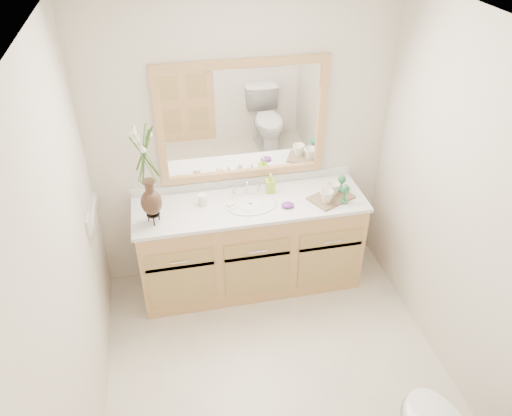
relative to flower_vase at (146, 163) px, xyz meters
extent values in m
plane|color=beige|center=(0.75, -0.91, -1.34)|extent=(2.60, 2.60, 0.00)
cube|color=white|center=(0.75, -0.91, 1.06)|extent=(2.40, 2.60, 0.02)
cube|color=silver|center=(0.75, 0.39, -0.14)|extent=(2.40, 0.02, 2.40)
cube|color=silver|center=(-0.45, -0.91, -0.14)|extent=(0.02, 2.60, 2.40)
cube|color=silver|center=(1.95, -0.91, -0.14)|extent=(0.02, 2.60, 2.40)
cube|color=tan|center=(0.75, 0.10, -0.94)|extent=(1.80, 0.55, 0.80)
cube|color=white|center=(0.75, 0.10, -0.52)|extent=(1.84, 0.57, 0.03)
ellipsoid|color=white|center=(0.75, 0.08, -0.56)|extent=(0.38, 0.30, 0.12)
cylinder|color=silver|center=(0.75, 0.26, -0.45)|extent=(0.02, 0.02, 0.11)
cylinder|color=silver|center=(0.65, 0.26, -0.47)|extent=(0.02, 0.02, 0.08)
cylinder|color=silver|center=(0.85, 0.26, -0.47)|extent=(0.02, 0.02, 0.08)
cube|color=white|center=(0.75, 0.37, 0.07)|extent=(1.20, 0.01, 0.85)
cube|color=tan|center=(0.75, 0.36, 0.52)|extent=(1.32, 0.04, 0.06)
cube|color=tan|center=(0.75, 0.36, -0.39)|extent=(1.32, 0.04, 0.06)
cube|color=tan|center=(0.12, 0.36, 0.07)|extent=(0.06, 0.04, 0.85)
cube|color=tan|center=(1.38, 0.36, 0.07)|extent=(0.06, 0.04, 0.85)
cube|color=white|center=(-0.44, -0.15, -0.36)|extent=(0.02, 0.12, 0.12)
cylinder|color=black|center=(0.00, 0.00, -0.43)|extent=(0.10, 0.10, 0.01)
ellipsoid|color=#322616|center=(0.00, 0.00, -0.33)|extent=(0.15, 0.15, 0.20)
cylinder|color=#322616|center=(0.00, 0.00, -0.20)|extent=(0.06, 0.06, 0.09)
cylinder|color=#4C7A33|center=(0.00, 0.00, 0.03)|extent=(0.05, 0.05, 0.36)
cylinder|color=white|center=(0.38, 0.16, -0.46)|extent=(0.07, 0.07, 0.09)
cylinder|color=white|center=(0.59, 0.08, -0.50)|extent=(0.09, 0.09, 0.01)
cube|color=beige|center=(0.59, 0.08, -0.49)|extent=(0.07, 0.06, 0.02)
imported|color=#9FD131|center=(0.94, 0.23, -0.43)|extent=(0.07, 0.07, 0.15)
ellipsoid|color=#68297C|center=(1.03, -0.01, -0.49)|extent=(0.11, 0.10, 0.04)
cube|color=brown|center=(1.39, 0.03, -0.50)|extent=(0.40, 0.34, 0.02)
imported|color=white|center=(1.33, -0.03, -0.44)|extent=(0.12, 0.11, 0.11)
imported|color=white|center=(1.41, 0.07, -0.43)|extent=(0.15, 0.15, 0.11)
cylinder|color=#267340|center=(1.47, -0.05, -0.49)|extent=(0.06, 0.06, 0.01)
cylinder|color=#267340|center=(1.47, -0.05, -0.44)|extent=(0.01, 0.01, 0.09)
ellipsoid|color=#267340|center=(1.47, -0.05, -0.38)|extent=(0.07, 0.07, 0.08)
cylinder|color=#267340|center=(1.50, 0.11, -0.49)|extent=(0.06, 0.06, 0.01)
cylinder|color=#267340|center=(1.50, 0.11, -0.44)|extent=(0.01, 0.01, 0.09)
ellipsoid|color=#267340|center=(1.50, 0.11, -0.39)|extent=(0.06, 0.06, 0.07)
camera|label=1|loc=(0.12, -3.09, 1.69)|focal=35.00mm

